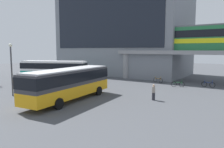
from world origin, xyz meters
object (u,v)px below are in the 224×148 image
bicycle_orange (158,80)px  bus_main (70,81)px  bicycle_green (178,84)px  bus_secondary (54,68)px  bicycle_blue (208,84)px  station_building (123,26)px  pedestrian_at_kerb (154,93)px

bicycle_orange → bus_main: bearing=-99.5°
bicycle_orange → bicycle_green: bearing=-30.4°
bus_secondary → bicycle_blue: bearing=16.5°
station_building → bus_main: size_ratio=2.34×
bus_main → bus_secondary: bearing=144.2°
bus_main → bus_secondary: 16.18m
station_building → pedestrian_at_kerb: (15.77, -20.14, -9.33)m
bicycle_orange → bicycle_blue: 7.32m
bus_main → bus_secondary: size_ratio=1.01×
pedestrian_at_kerb → bicycle_green: bearing=92.4°
bus_main → bicycle_green: size_ratio=6.73×
bicycle_orange → pedestrian_at_kerb: bearing=-70.1°
bus_secondary → bicycle_blue: bus_secondary is taller
bus_main → bicycle_blue: 19.24m
station_building → bicycle_green: bearing=-35.0°
station_building → bus_secondary: (-4.26, -15.51, -8.09)m
station_building → bicycle_blue: bearing=-24.6°
bicycle_blue → pedestrian_at_kerb: (-3.13, -11.49, 0.40)m
bicycle_orange → bicycle_blue: size_ratio=0.97×
bus_secondary → station_building: bearing=74.6°
bicycle_green → bicycle_orange: 4.40m
bicycle_green → bicycle_orange: same height
bus_main → bicycle_blue: bus_main is taller
station_building → bus_secondary: 18.00m
bus_secondary → bicycle_blue: size_ratio=6.20×
station_building → bicycle_green: 21.15m
bus_secondary → bus_main: bearing=-35.8°
bus_secondary → bicycle_orange: (15.85, 6.95, -1.63)m
bicycle_blue → pedestrian_at_kerb: size_ratio=1.11×
station_building → bicycle_orange: 17.38m
bicycle_green → pedestrian_at_kerb: bearing=-87.6°
bus_secondary → bicycle_green: bearing=13.5°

